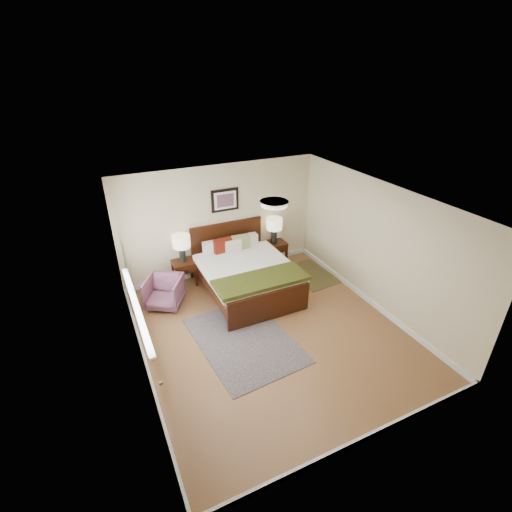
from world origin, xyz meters
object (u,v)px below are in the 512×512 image
lamp_left (181,243)px  lamp_right (274,226)px  armchair (164,292)px  rug_persian (244,340)px  nightstand_left (184,267)px  bed (245,269)px  nightstand_right (274,251)px

lamp_left → lamp_right: lamp_right is taller
armchair → rug_persian: (1.01, -1.66, -0.31)m
nightstand_left → armchair: size_ratio=0.81×
nightstand_left → lamp_right: bearing=0.5°
armchair → rug_persian: bearing=-27.2°
nightstand_left → rug_persian: nightstand_left is taller
bed → nightstand_right: (1.11, 0.84, -0.20)m
bed → lamp_right: (1.11, 0.85, 0.45)m
rug_persian → lamp_left: bearing=96.0°
bed → nightstand_right: bed is taller
nightstand_left → nightstand_right: size_ratio=0.99×
lamp_left → armchair: lamp_left is taller
nightstand_right → lamp_right: (0.00, 0.01, 0.65)m
nightstand_right → lamp_left: 2.29m
bed → nightstand_right: size_ratio=3.88×
armchair → rug_persian: armchair is taller
lamp_right → armchair: (-2.78, -0.63, -0.69)m
nightstand_right → lamp_right: lamp_right is taller
nightstand_right → armchair: (-2.78, -0.61, -0.03)m
nightstand_left → lamp_right: size_ratio=0.92×
nightstand_left → lamp_right: 2.27m
bed → armchair: bed is taller
lamp_left → armchair: bearing=-132.9°
lamp_right → armchair: lamp_right is taller
nightstand_left → nightstand_right: 2.20m
nightstand_right → lamp_right: size_ratio=0.93×
armchair → lamp_left: bearing=78.5°
bed → armchair: size_ratio=3.19×
nightstand_left → bed: bearing=-37.5°
nightstand_right → armchair: size_ratio=0.82×
bed → rug_persian: 1.67m
nightstand_right → armchair: 2.85m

